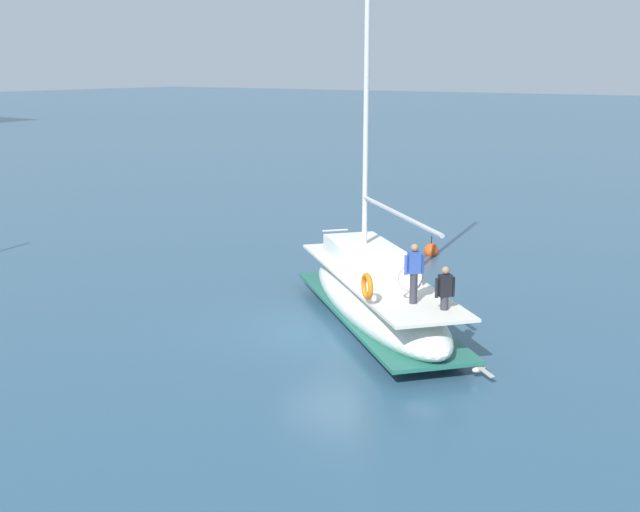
% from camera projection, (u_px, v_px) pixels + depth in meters
% --- Properties ---
extents(ground_plane, '(400.00, 400.00, 0.00)m').
position_uv_depth(ground_plane, '(332.00, 331.00, 22.89)').
color(ground_plane, '#2D516B').
extents(main_sailboat, '(8.13, 8.80, 13.64)m').
position_uv_depth(main_sailboat, '(376.00, 293.00, 23.42)').
color(main_sailboat, white).
rests_on(main_sailboat, ground).
extents(seagull, '(0.57, 1.01, 0.17)m').
position_uv_depth(seagull, '(479.00, 369.00, 19.42)').
color(seagull, silver).
rests_on(seagull, ground).
extents(mooring_buoy, '(0.59, 0.59, 0.89)m').
position_uv_depth(mooring_buoy, '(431.00, 251.00, 32.10)').
color(mooring_buoy, '#EA4C19').
rests_on(mooring_buoy, ground).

